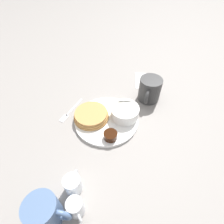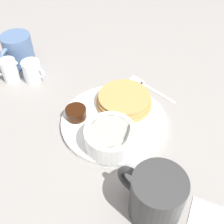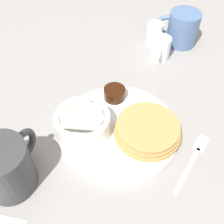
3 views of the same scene
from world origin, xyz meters
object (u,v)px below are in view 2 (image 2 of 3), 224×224
object	(u,v)px
creamer_pitcher_near	(32,71)
fork	(147,86)
bowl	(110,137)
coffee_mug	(155,196)
second_mug	(18,50)
plate	(114,122)
creamer_pitcher_far	(9,70)

from	to	relation	value
creamer_pitcher_near	fork	size ratio (longest dim) A/B	0.48
bowl	fork	size ratio (longest dim) A/B	0.74
coffee_mug	second_mug	xyz separation A→B (m)	(-0.54, 0.13, -0.00)
plate	creamer_pitcher_far	bearing A→B (deg)	-171.20
creamer_pitcher_far	fork	world-z (taller)	creamer_pitcher_far
coffee_mug	fork	distance (m)	0.34
bowl	second_mug	distance (m)	0.40
creamer_pitcher_near	fork	world-z (taller)	creamer_pitcher_near
bowl	creamer_pitcher_far	distance (m)	0.35
bowl	creamer_pitcher_far	size ratio (longest dim) A/B	1.66
bowl	coffee_mug	bearing A→B (deg)	-22.17
plate	bowl	distance (m)	0.08
coffee_mug	creamer_pitcher_far	world-z (taller)	coffee_mug
second_mug	fork	bearing A→B (deg)	22.91
coffee_mug	second_mug	world-z (taller)	coffee_mug
creamer_pitcher_far	second_mug	bearing A→B (deg)	121.61
creamer_pitcher_far	bowl	bearing A→B (deg)	-1.76
creamer_pitcher_near	second_mug	distance (m)	0.09
creamer_pitcher_far	creamer_pitcher_near	bearing A→B (deg)	36.94
plate	bowl	world-z (taller)	bowl
creamer_pitcher_near	creamer_pitcher_far	bearing A→B (deg)	-143.06
plate	creamer_pitcher_far	size ratio (longest dim) A/B	3.78
plate	fork	xyz separation A→B (m)	(-0.01, 0.16, -0.00)
fork	creamer_pitcher_far	bearing A→B (deg)	-145.76
coffee_mug	fork	bearing A→B (deg)	125.76
creamer_pitcher_near	fork	xyz separation A→B (m)	(0.25, 0.17, -0.03)
creamer_pitcher_far	plate	bearing A→B (deg)	8.80
second_mug	coffee_mug	bearing A→B (deg)	-13.80
plate	creamer_pitcher_near	xyz separation A→B (m)	(-0.27, -0.01, 0.02)
fork	second_mug	distance (m)	0.37
fork	second_mug	bearing A→B (deg)	-157.09
plate	creamer_pitcher_far	xyz separation A→B (m)	(-0.32, -0.05, 0.03)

